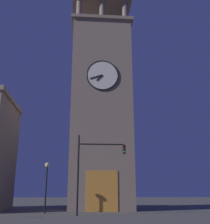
% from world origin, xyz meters
% --- Properties ---
extents(ground_plane, '(200.00, 200.00, 0.00)m').
position_xyz_m(ground_plane, '(0.00, 0.00, 0.00)').
color(ground_plane, '#56544F').
extents(clocktower, '(7.51, 9.06, 28.23)m').
position_xyz_m(clocktower, '(-3.38, -2.04, 11.56)').
color(clocktower, gray).
rests_on(clocktower, ground_plane).
extents(traffic_signal_near, '(4.16, 0.41, 6.66)m').
position_xyz_m(traffic_signal_near, '(-2.25, 7.14, 4.29)').
color(traffic_signal_near, black).
rests_on(traffic_signal_near, ground_plane).
extents(street_lamp, '(0.44, 0.44, 4.55)m').
position_xyz_m(street_lamp, '(1.94, 4.37, 3.22)').
color(street_lamp, black).
rests_on(street_lamp, ground_plane).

